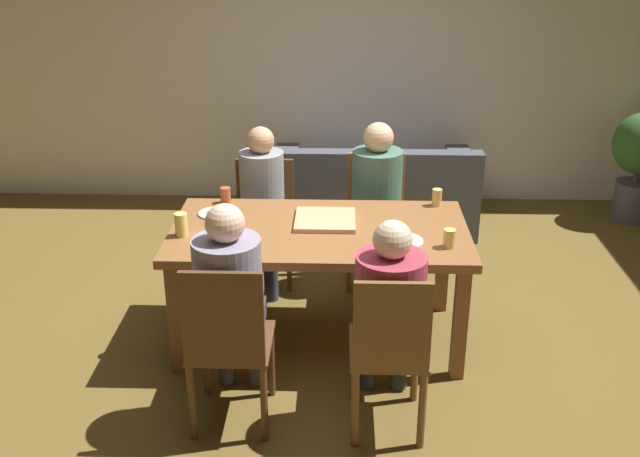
# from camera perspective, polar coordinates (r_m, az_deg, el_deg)

# --- Properties ---
(ground_plane) EXTENTS (20.00, 20.00, 0.00)m
(ground_plane) POSITION_cam_1_polar(r_m,az_deg,el_deg) (4.82, -0.04, -8.37)
(ground_plane) COLOR brown
(back_wall) EXTENTS (7.93, 0.12, 2.82)m
(back_wall) POSITION_cam_1_polar(r_m,az_deg,el_deg) (6.82, 0.68, 13.79)
(back_wall) COLOR silver
(back_wall) RESTS_ON ground
(dining_table) EXTENTS (1.80, 0.97, 0.76)m
(dining_table) POSITION_cam_1_polar(r_m,az_deg,el_deg) (4.50, -0.04, -1.02)
(dining_table) COLOR brown
(dining_table) RESTS_ON ground
(chair_0) EXTENTS (0.39, 0.45, 0.95)m
(chair_0) POSITION_cam_1_polar(r_m,az_deg,el_deg) (3.76, 5.36, -9.23)
(chair_0) COLOR brown
(chair_0) RESTS_ON ground
(person_0) EXTENTS (0.35, 0.55, 1.17)m
(person_0) POSITION_cam_1_polar(r_m,az_deg,el_deg) (3.80, 5.33, -5.74)
(person_0) COLOR #2B343D
(person_0) RESTS_ON ground
(chair_1) EXTENTS (0.44, 0.41, 0.87)m
(chair_1) POSITION_cam_1_polar(r_m,az_deg,el_deg) (5.43, -4.31, 1.30)
(chair_1) COLOR brown
(chair_1) RESTS_ON ground
(person_1) EXTENTS (0.31, 0.52, 1.17)m
(person_1) POSITION_cam_1_polar(r_m,az_deg,el_deg) (5.23, -4.53, 2.49)
(person_1) COLOR #34384B
(person_1) RESTS_ON ground
(chair_2) EXTENTS (0.42, 0.45, 0.97)m
(chair_2) POSITION_cam_1_polar(r_m,az_deg,el_deg) (3.80, -7.11, -8.52)
(chair_2) COLOR brown
(chair_2) RESTS_ON ground
(person_2) EXTENTS (0.35, 0.53, 1.23)m
(person_2) POSITION_cam_1_polar(r_m,az_deg,el_deg) (3.84, -6.91, -4.97)
(person_2) COLOR #3D3A41
(person_2) RESTS_ON ground
(chair_3) EXTENTS (0.44, 0.42, 0.93)m
(chair_3) POSITION_cam_1_polar(r_m,az_deg,el_deg) (5.40, 4.29, 1.06)
(chair_3) COLOR #9D633A
(chair_3) RESTS_ON ground
(person_3) EXTENTS (0.35, 0.57, 1.21)m
(person_3) POSITION_cam_1_polar(r_m,az_deg,el_deg) (5.19, 4.42, 2.66)
(person_3) COLOR #2D3B35
(person_3) RESTS_ON ground
(pizza_box_0) EXTENTS (0.37, 0.37, 0.03)m
(pizza_box_0) POSITION_cam_1_polar(r_m,az_deg,el_deg) (4.56, 0.41, 0.68)
(pizza_box_0) COLOR tan
(pizza_box_0) RESTS_ON dining_table
(plate_0) EXTENTS (0.21, 0.21, 0.03)m
(plate_0) POSITION_cam_1_polar(r_m,az_deg,el_deg) (4.72, -8.09, 1.20)
(plate_0) COLOR white
(plate_0) RESTS_ON dining_table
(plate_1) EXTENTS (0.24, 0.24, 0.03)m
(plate_1) POSITION_cam_1_polar(r_m,az_deg,el_deg) (4.33, -7.26, -0.82)
(plate_1) COLOR white
(plate_1) RESTS_ON dining_table
(plate_2) EXTENTS (0.24, 0.24, 0.03)m
(plate_2) POSITION_cam_1_polar(r_m,az_deg,el_deg) (4.31, 6.36, -0.91)
(plate_2) COLOR white
(plate_2) RESTS_ON dining_table
(drinking_glass_0) EXTENTS (0.06, 0.06, 0.11)m
(drinking_glass_0) POSITION_cam_1_polar(r_m,az_deg,el_deg) (4.86, 8.99, 2.38)
(drinking_glass_0) COLOR #E6C068
(drinking_glass_0) RESTS_ON dining_table
(drinking_glass_1) EXTENTS (0.08, 0.08, 0.14)m
(drinking_glass_1) POSITION_cam_1_polar(r_m,az_deg,el_deg) (4.41, -10.64, 0.29)
(drinking_glass_1) COLOR #E5CE63
(drinking_glass_1) RESTS_ON dining_table
(drinking_glass_2) EXTENTS (0.07, 0.07, 0.11)m
(drinking_glass_2) POSITION_cam_1_polar(r_m,az_deg,el_deg) (4.26, 9.92, -0.75)
(drinking_glass_2) COLOR #E6C35B
(drinking_glass_2) RESTS_ON dining_table
(drinking_glass_3) EXTENTS (0.07, 0.07, 0.11)m
(drinking_glass_3) POSITION_cam_1_polar(r_m,az_deg,el_deg) (4.89, -7.28, 2.55)
(drinking_glass_3) COLOR #B35332
(drinking_glass_3) RESTS_ON dining_table
(couch) EXTENTS (1.72, 0.89, 0.76)m
(couch) POSITION_cam_1_polar(r_m,az_deg,el_deg) (6.42, 4.09, 2.63)
(couch) COLOR #484B56
(couch) RESTS_ON ground
(potted_plant) EXTENTS (0.49, 0.49, 0.96)m
(potted_plant) POSITION_cam_1_polar(r_m,az_deg,el_deg) (6.99, 23.39, 5.07)
(potted_plant) COLOR #504D58
(potted_plant) RESTS_ON ground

